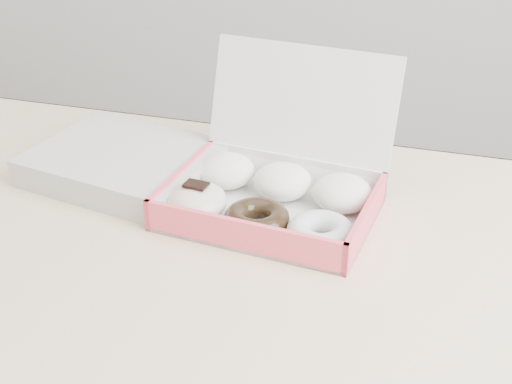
# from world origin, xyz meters

# --- Properties ---
(table) EXTENTS (1.20, 0.80, 0.75)m
(table) POSITION_xyz_m (0.00, 0.00, 0.67)
(table) COLOR #D4B68B
(table) RESTS_ON ground
(donut_box) EXTENTS (0.31, 0.29, 0.20)m
(donut_box) POSITION_xyz_m (0.04, 0.14, 0.78)
(donut_box) COLOR silver
(donut_box) RESTS_ON table
(newspapers) EXTENTS (0.30, 0.26, 0.04)m
(newspapers) POSITION_xyz_m (-0.21, 0.18, 0.77)
(newspapers) COLOR beige
(newspapers) RESTS_ON table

